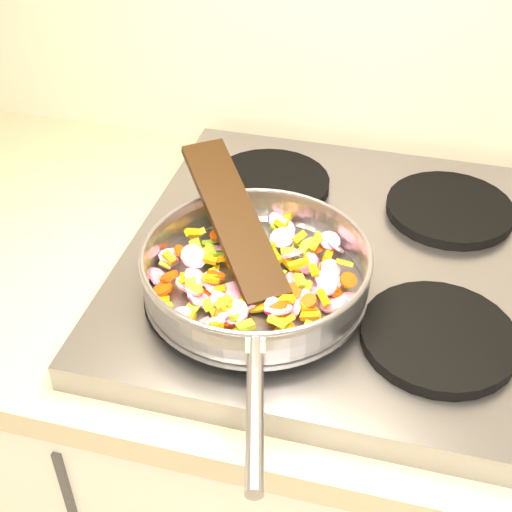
# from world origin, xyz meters

# --- Properties ---
(cooktop) EXTENTS (0.60, 0.60, 0.04)m
(cooktop) POSITION_xyz_m (-0.70, 1.67, 0.92)
(cooktop) COLOR #939399
(cooktop) RESTS_ON counter_top
(grate_fl) EXTENTS (0.19, 0.19, 0.02)m
(grate_fl) POSITION_xyz_m (-0.84, 1.52, 0.95)
(grate_fl) COLOR black
(grate_fl) RESTS_ON cooktop
(grate_fr) EXTENTS (0.19, 0.19, 0.02)m
(grate_fr) POSITION_xyz_m (-0.56, 1.52, 0.95)
(grate_fr) COLOR black
(grate_fr) RESTS_ON cooktop
(grate_bl) EXTENTS (0.19, 0.19, 0.02)m
(grate_bl) POSITION_xyz_m (-0.84, 1.81, 0.95)
(grate_bl) COLOR black
(grate_bl) RESTS_ON cooktop
(grate_br) EXTENTS (0.19, 0.19, 0.02)m
(grate_br) POSITION_xyz_m (-0.56, 1.81, 0.95)
(grate_br) COLOR black
(grate_br) RESTS_ON cooktop
(saute_pan) EXTENTS (0.33, 0.49, 0.06)m
(saute_pan) POSITION_xyz_m (-0.79, 1.54, 0.99)
(saute_pan) COLOR #9E9EA5
(saute_pan) RESTS_ON grate_fl
(vegetable_heap) EXTENTS (0.29, 0.28, 0.05)m
(vegetable_heap) POSITION_xyz_m (-0.79, 1.53, 0.97)
(vegetable_heap) COLOR #D94007
(vegetable_heap) RESTS_ON saute_pan
(wooden_spatula) EXTENTS (0.20, 0.24, 0.10)m
(wooden_spatula) POSITION_xyz_m (-0.84, 1.60, 1.02)
(wooden_spatula) COLOR black
(wooden_spatula) RESTS_ON saute_pan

